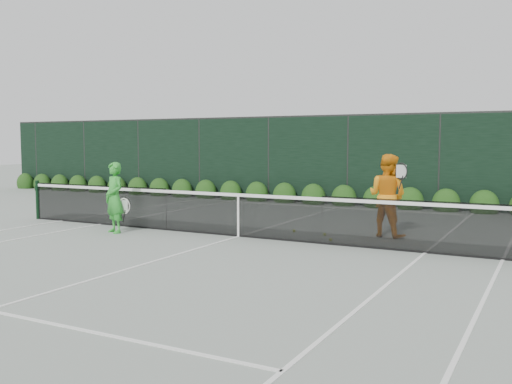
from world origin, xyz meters
The scene contains 8 objects.
ground centered at (0.00, 0.00, 0.00)m, with size 80.00×80.00×0.00m, color gray.
tennis_net centered at (-0.02, 0.00, 0.53)m, with size 12.90×0.10×1.07m.
player_woman centered at (-2.85, -0.86, 0.83)m, with size 0.71×0.59×1.66m.
player_man centered at (2.95, 1.57, 0.93)m, with size 1.05×0.91×1.86m.
court_lines centered at (0.00, 0.00, 0.01)m, with size 11.03×23.83×0.01m.
windscreen_fence centered at (0.00, -2.71, 1.51)m, with size 32.00×21.07×3.06m.
hedge_row centered at (0.00, 7.15, 0.23)m, with size 31.66×0.65×0.94m.
tennis_balls centered at (1.52, 0.87, 0.03)m, with size 1.26×0.82×0.07m.
Camera 1 is at (6.29, -11.03, 2.12)m, focal length 40.00 mm.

